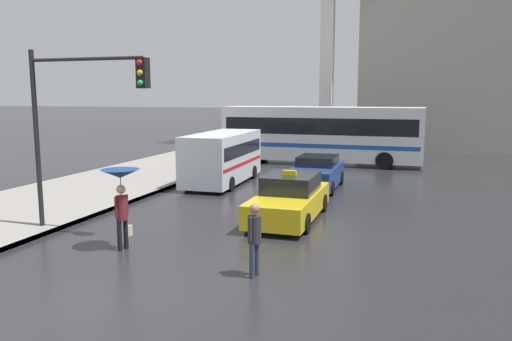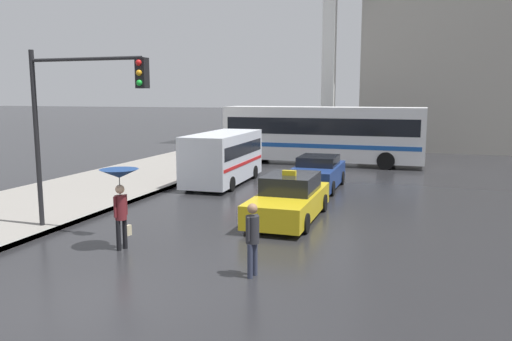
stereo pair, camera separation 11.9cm
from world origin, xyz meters
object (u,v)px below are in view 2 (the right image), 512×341
object	(u,v)px
ambulance_van	(223,156)
monument_cross	(330,18)
city_bus	(322,132)
sedan_red	(317,173)
traffic_light	(79,106)
pedestrian_with_umbrella	(120,186)
pedestrian_man	(252,234)
taxi	(289,199)

from	to	relation	value
ambulance_van	monument_cross	size ratio (longest dim) A/B	0.35
city_bus	sedan_red	bearing A→B (deg)	-170.17
ambulance_van	monument_cross	world-z (taller)	monument_cross
ambulance_van	traffic_light	xyz separation A→B (m)	(-0.66, -9.18, 2.41)
city_bus	monument_cross	xyz separation A→B (m)	(-1.04, 7.76, 7.63)
ambulance_van	pedestrian_with_umbrella	distance (m)	10.14
pedestrian_with_umbrella	pedestrian_man	bearing A→B (deg)	-88.17
ambulance_van	city_bus	world-z (taller)	city_bus
ambulance_van	monument_cross	distance (m)	17.85
city_bus	ambulance_van	bearing A→B (deg)	159.67
city_bus	pedestrian_man	xyz separation A→B (m)	(1.95, -18.88, -0.88)
traffic_light	ambulance_van	bearing A→B (deg)	85.91
taxi	monument_cross	bearing A→B (deg)	-83.35
city_bus	monument_cross	size ratio (longest dim) A/B	0.69
sedan_red	traffic_light	xyz separation A→B (m)	(-4.99, -9.25, 3.03)
taxi	city_bus	xyz separation A→B (m)	(-1.44, 13.53, 1.19)
ambulance_van	pedestrian_man	distance (m)	12.01
ambulance_van	pedestrian_man	world-z (taller)	ambulance_van
pedestrian_with_umbrella	monument_cross	xyz separation A→B (m)	(0.89, 25.80, 7.80)
pedestrian_man	monument_cross	distance (m)	28.12
city_bus	pedestrian_with_umbrella	world-z (taller)	city_bus
pedestrian_with_umbrella	monument_cross	world-z (taller)	monument_cross
ambulance_van	pedestrian_with_umbrella	bearing A→B (deg)	94.74
taxi	monument_cross	distance (m)	23.17
taxi	city_bus	world-z (taller)	city_bus
pedestrian_with_umbrella	city_bus	bearing A→B (deg)	7.91
pedestrian_with_umbrella	pedestrian_man	world-z (taller)	pedestrian_with_umbrella
sedan_red	city_bus	size ratio (longest dim) A/B	0.38
ambulance_van	monument_cross	bearing A→B (deg)	-99.03
traffic_light	monument_cross	distance (m)	25.71
city_bus	pedestrian_man	bearing A→B (deg)	-173.39
taxi	ambulance_van	bearing A→B (deg)	-50.97
city_bus	pedestrian_with_umbrella	bearing A→B (deg)	174.62
ambulance_van	monument_cross	xyz separation A→B (m)	(2.02, 15.73, 8.20)
sedan_red	traffic_light	world-z (taller)	traffic_light
pedestrian_man	traffic_light	bearing A→B (deg)	-95.92
taxi	sedan_red	distance (m)	5.63
sedan_red	ambulance_van	distance (m)	4.38
sedan_red	traffic_light	bearing A→B (deg)	61.64
monument_cross	city_bus	bearing A→B (deg)	-82.33
traffic_light	monument_cross	xyz separation A→B (m)	(2.68, 24.91, 5.79)
taxi	traffic_light	bearing A→B (deg)	35.04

